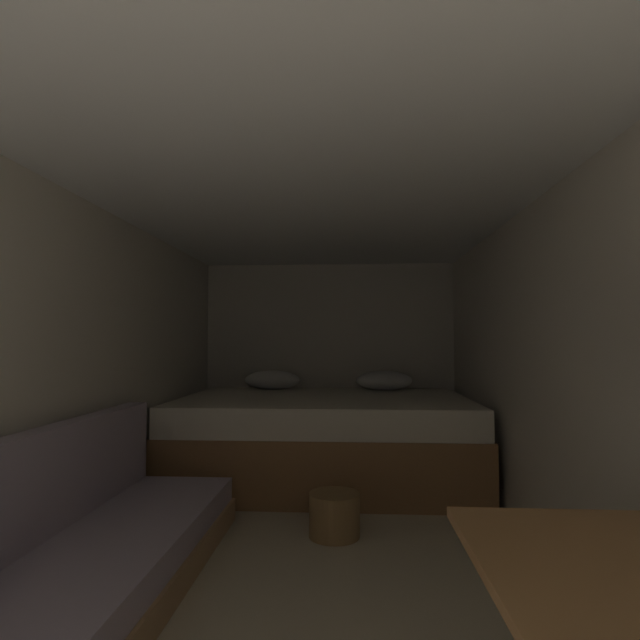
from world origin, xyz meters
The scene contains 8 objects.
ground_plane centered at (0.00, 2.03, 0.00)m, with size 7.48×7.48×0.00m, color beige.
wall_back centered at (0.00, 4.80, 1.00)m, with size 2.68×0.05×2.00m, color beige.
wall_left centered at (-1.32, 2.03, 1.00)m, with size 0.05×5.48×2.00m, color beige.
wall_right centered at (1.32, 2.03, 1.00)m, with size 0.05×5.48×2.00m, color beige.
ceiling_slab centered at (0.00, 2.03, 2.02)m, with size 2.68×5.48×0.05m, color white.
bed centered at (0.00, 3.88, 0.36)m, with size 2.46×1.71×0.90m.
sofa_left centered at (-0.98, 1.24, 0.23)m, with size 0.73×3.25×0.77m.
wicker_basket centered at (0.13, 2.60, 0.13)m, with size 0.31×0.31×0.26m.
Camera 1 is at (0.23, -0.53, 1.18)m, focal length 28.49 mm.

